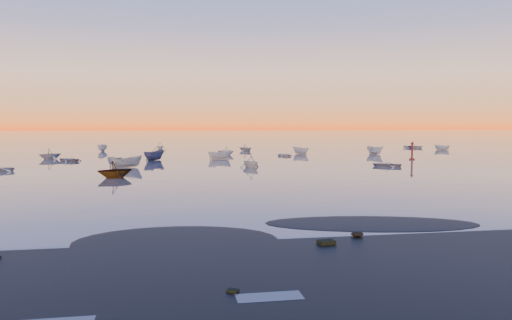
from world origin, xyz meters
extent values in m
plane|color=#6F635D|center=(0.00, 100.00, 0.00)|extent=(600.00, 600.00, 0.00)
imported|color=slate|center=(-13.19, 38.20, 0.00)|extent=(1.89, 4.25, 1.46)
imported|color=silver|center=(2.15, 35.54, 0.00)|extent=(3.60, 2.76, 1.15)
cylinder|color=#450E0F|center=(28.39, 44.58, 0.04)|extent=(0.81, 0.81, 0.27)
cylinder|color=#450E0F|center=(28.39, 44.58, 1.17)|extent=(0.29, 0.29, 2.34)
cone|color=#450E0F|center=(28.39, 44.58, 2.56)|extent=(0.54, 0.54, 0.45)
camera|label=1|loc=(-8.02, -25.16, 5.36)|focal=35.00mm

